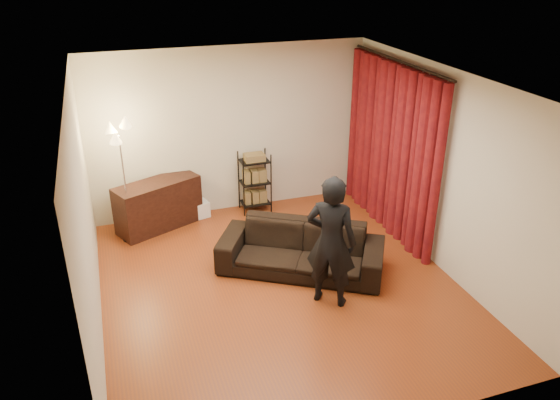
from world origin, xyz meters
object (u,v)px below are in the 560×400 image
object	(u,v)px
sofa	(301,249)
storage_boxes	(198,210)
media_cabinet	(158,205)
wire_shelf	(255,182)
floor_lamp	(125,183)
person	(331,242)

from	to	relation	value
sofa	storage_boxes	bearing A→B (deg)	147.91
media_cabinet	wire_shelf	bearing A→B (deg)	-20.43
media_cabinet	floor_lamp	bearing A→B (deg)	-174.34
storage_boxes	floor_lamp	distance (m)	1.41
media_cabinet	wire_shelf	xyz separation A→B (m)	(1.60, 0.10, 0.13)
wire_shelf	floor_lamp	bearing A→B (deg)	164.98
storage_boxes	floor_lamp	size ratio (longest dim) A/B	0.18
person	floor_lamp	size ratio (longest dim) A/B	0.92
sofa	person	bearing A→B (deg)	-52.88
wire_shelf	floor_lamp	size ratio (longest dim) A/B	0.55
media_cabinet	wire_shelf	world-z (taller)	wire_shelf
sofa	person	size ratio (longest dim) A/B	1.30
media_cabinet	person	bearing A→B (deg)	-80.65
floor_lamp	person	bearing A→B (deg)	-47.34
sofa	media_cabinet	size ratio (longest dim) A/B	1.68
person	storage_boxes	size ratio (longest dim) A/B	5.19
person	floor_lamp	distance (m)	3.28
media_cabinet	floor_lamp	size ratio (longest dim) A/B	0.71
storage_boxes	wire_shelf	bearing A→B (deg)	-2.09
wire_shelf	person	bearing A→B (deg)	-111.71
sofa	wire_shelf	world-z (taller)	wire_shelf
storage_boxes	floor_lamp	world-z (taller)	floor_lamp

